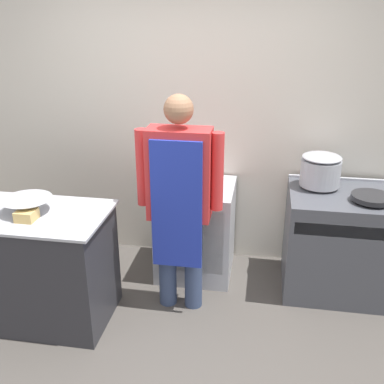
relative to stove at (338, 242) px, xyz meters
name	(u,v)px	position (x,y,z in m)	size (l,w,h in m)	color
ground_plane	(155,371)	(-1.29, -1.21, -0.44)	(14.00, 14.00, 0.00)	#4C4742
wall_back	(195,117)	(-1.29, 0.43, 0.91)	(8.00, 0.05, 2.70)	silver
prep_counter	(28,265)	(-2.37, -0.77, 0.01)	(1.27, 0.67, 0.88)	#2D2D33
stove	(338,242)	(0.00, 0.00, 0.00)	(0.87, 0.71, 0.89)	#4C4F56
fridge_unit	(196,229)	(-1.22, 0.07, -0.02)	(0.65, 0.63, 0.83)	silver
person_cook	(179,194)	(-1.26, -0.46, 0.54)	(0.65, 0.24, 1.71)	#38476B
mixing_bowl	(28,205)	(-2.31, -0.75, 0.50)	(0.36, 0.36, 0.10)	#B2B5BC
plastic_tub	(27,215)	(-2.25, -0.88, 0.49)	(0.13, 0.13, 0.07)	#D8B266
stock_pot	(321,170)	(-0.19, 0.13, 0.59)	(0.32, 0.32, 0.27)	#B2B5BC
saute_pan	(372,197)	(0.17, -0.12, 0.47)	(0.31, 0.31, 0.04)	#262628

